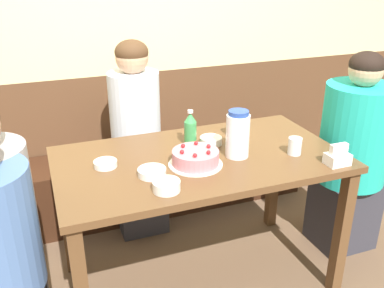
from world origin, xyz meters
TOP-DOWN VIEW (x-y plane):
  - ground_plane at (0.00, 0.00)m, footprint 12.00×12.00m
  - back_wall at (0.00, 1.05)m, footprint 4.80×0.04m
  - bench_seat at (0.00, 0.83)m, footprint 2.16×0.38m
  - dining_table at (0.00, 0.00)m, footprint 1.41×0.78m
  - birthday_cake at (-0.05, -0.08)m, footprint 0.26×0.26m
  - water_pitcher at (0.18, -0.06)m, footprint 0.12×0.12m
  - soju_bottle at (0.01, 0.15)m, footprint 0.06×0.06m
  - napkin_holder at (0.58, -0.31)m, footprint 0.11×0.08m
  - bowl_soup_white at (-0.46, 0.05)m, footprint 0.11×0.11m
  - bowl_rice_small at (-0.28, -0.11)m, footprint 0.13×0.13m
  - bowl_side_dish at (0.11, 0.12)m, footprint 0.12×0.12m
  - bowl_sauce_shallow at (-0.26, -0.27)m, footprint 0.12×0.12m
  - glass_water_tall at (0.46, -0.14)m, footprint 0.07×0.07m
  - glass_tumbler_short at (0.28, 0.20)m, footprint 0.07×0.07m
  - person_teal_shirt at (-0.17, 0.65)m, footprint 0.31×0.34m
  - person_dark_striped at (0.97, 0.01)m, footprint 0.39×0.39m

SIDE VIEW (x-z plane):
  - ground_plane at x=0.00m, z-range 0.00..0.00m
  - bench_seat at x=0.00m, z-range 0.00..0.44m
  - person_teal_shirt at x=-0.17m, z-range -0.04..1.21m
  - person_dark_striped at x=0.97m, z-range 0.00..1.22m
  - dining_table at x=0.00m, z-range 0.28..1.05m
  - bowl_soup_white at x=-0.46m, z-range 0.76..0.79m
  - bowl_rice_small at x=-0.28m, z-range 0.76..0.80m
  - bowl_side_dish at x=0.11m, z-range 0.76..0.80m
  - bowl_sauce_shallow at x=-0.26m, z-range 0.76..0.81m
  - birthday_cake at x=-0.05m, z-range 0.75..0.85m
  - napkin_holder at x=0.58m, z-range 0.75..0.85m
  - glass_tumbler_short at x=0.28m, z-range 0.76..0.85m
  - glass_water_tall at x=0.46m, z-range 0.76..0.85m
  - soju_bottle at x=0.01m, z-range 0.76..0.95m
  - water_pitcher at x=0.18m, z-range 0.76..1.00m
  - back_wall at x=0.00m, z-range 0.00..2.50m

